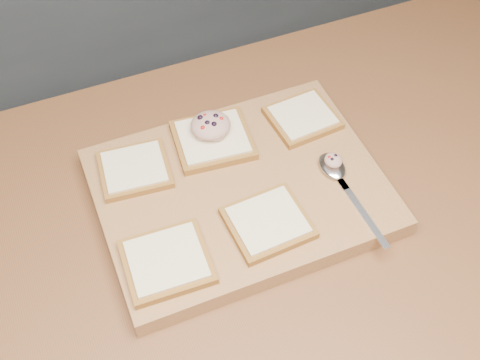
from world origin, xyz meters
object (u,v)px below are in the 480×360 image
object	(u,v)px
cutting_board	(240,191)
tuna_salad_dollop	(211,125)
spoon	(336,173)
bread_far_center	(213,140)

from	to	relation	value
cutting_board	tuna_salad_dollop	size ratio (longest dim) A/B	6.67
tuna_salad_dollop	cutting_board	bearing A→B (deg)	-86.07
spoon	cutting_board	bearing A→B (deg)	165.02
bread_far_center	tuna_salad_dollop	world-z (taller)	tuna_salad_dollop
bread_far_center	cutting_board	bearing A→B (deg)	-85.17
bread_far_center	tuna_salad_dollop	distance (m)	0.03
cutting_board	tuna_salad_dollop	distance (m)	0.12
bread_far_center	spoon	world-z (taller)	bread_far_center
cutting_board	bread_far_center	size ratio (longest dim) A/B	3.28
tuna_salad_dollop	bread_far_center	bearing A→B (deg)	-94.86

